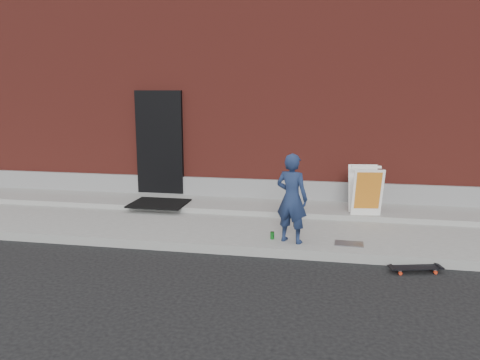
% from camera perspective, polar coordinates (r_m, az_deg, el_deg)
% --- Properties ---
extents(ground, '(80.00, 80.00, 0.00)m').
position_cam_1_polar(ground, '(7.29, 1.91, -9.35)').
color(ground, black).
rests_on(ground, ground).
extents(sidewalk, '(20.00, 3.00, 0.15)m').
position_cam_1_polar(sidewalk, '(8.68, 3.44, -5.52)').
color(sidewalk, gray).
rests_on(sidewalk, ground).
extents(apron, '(20.00, 1.20, 0.10)m').
position_cam_1_polar(apron, '(9.51, 4.14, -3.29)').
color(apron, gray).
rests_on(apron, sidewalk).
extents(building, '(20.00, 8.10, 5.00)m').
position_cam_1_polar(building, '(13.80, 6.52, 10.68)').
color(building, maroon).
rests_on(building, ground).
extents(child, '(0.60, 0.50, 1.42)m').
position_cam_1_polar(child, '(7.36, 6.33, -2.23)').
color(child, '#1B294D').
rests_on(child, sidewalk).
extents(skateboard, '(0.75, 0.36, 0.08)m').
position_cam_1_polar(skateboard, '(7.12, 20.62, -9.99)').
color(skateboard, red).
rests_on(skateboard, ground).
extents(pizza_sign, '(0.63, 0.71, 0.91)m').
position_cam_1_polar(pizza_sign, '(8.96, 15.05, -1.21)').
color(pizza_sign, white).
rests_on(pizza_sign, apron).
extents(soda_can, '(0.07, 0.07, 0.12)m').
position_cam_1_polar(soda_can, '(7.63, 3.96, -6.76)').
color(soda_can, '#1B8928').
rests_on(soda_can, sidewalk).
extents(doormat, '(1.12, 0.91, 0.03)m').
position_cam_1_polar(doormat, '(9.65, -9.85, -2.82)').
color(doormat, black).
rests_on(doormat, apron).
extents(utility_plate, '(0.45, 0.30, 0.01)m').
position_cam_1_polar(utility_plate, '(7.59, 13.16, -7.56)').
color(utility_plate, '#5D5D62').
rests_on(utility_plate, sidewalk).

